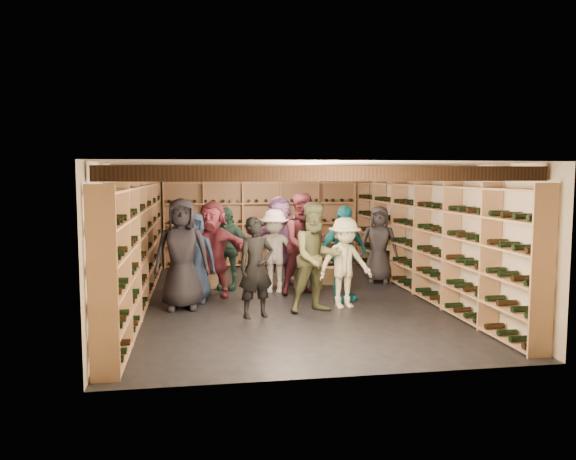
{
  "coord_description": "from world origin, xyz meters",
  "views": [
    {
      "loc": [
        -1.56,
        -9.89,
        2.24
      ],
      "look_at": [
        0.08,
        0.2,
        1.24
      ],
      "focal_mm": 35.0,
      "sensor_mm": 36.0,
      "label": 1
    }
  ],
  "objects_px": {
    "person_3": "(345,263)",
    "person_9": "(274,251)",
    "person_11": "(280,241)",
    "person_10": "(227,248)",
    "person_7": "(305,242)",
    "person_2": "(316,257)",
    "person_0": "(182,254)",
    "person_8": "(305,244)",
    "person_6": "(194,257)",
    "crate_stack_right": "(329,275)",
    "person_12": "(379,244)",
    "person_4": "(343,253)",
    "person_1": "(256,267)",
    "person_5": "(213,249)",
    "crate_loose": "(300,274)",
    "crate_stack_left": "(206,271)"
  },
  "relations": [
    {
      "from": "person_3",
      "to": "person_9",
      "type": "relative_size",
      "value": 0.96
    },
    {
      "from": "person_11",
      "to": "person_10",
      "type": "bearing_deg",
      "value": 177.49
    },
    {
      "from": "person_7",
      "to": "person_10",
      "type": "distance_m",
      "value": 1.55
    },
    {
      "from": "person_3",
      "to": "person_2",
      "type": "bearing_deg",
      "value": -168.61
    },
    {
      "from": "person_2",
      "to": "person_9",
      "type": "bearing_deg",
      "value": 92.71
    },
    {
      "from": "person_0",
      "to": "person_8",
      "type": "height_order",
      "value": "person_8"
    },
    {
      "from": "person_0",
      "to": "person_6",
      "type": "relative_size",
      "value": 1.17
    },
    {
      "from": "person_3",
      "to": "person_7",
      "type": "distance_m",
      "value": 1.83
    },
    {
      "from": "crate_stack_right",
      "to": "person_9",
      "type": "distance_m",
      "value": 1.55
    },
    {
      "from": "person_0",
      "to": "person_7",
      "type": "height_order",
      "value": "person_0"
    },
    {
      "from": "person_3",
      "to": "person_11",
      "type": "height_order",
      "value": "person_11"
    },
    {
      "from": "person_2",
      "to": "person_12",
      "type": "height_order",
      "value": "person_2"
    },
    {
      "from": "person_3",
      "to": "person_12",
      "type": "xyz_separation_m",
      "value": [
        1.3,
        2.1,
        0.04
      ]
    },
    {
      "from": "person_4",
      "to": "person_12",
      "type": "relative_size",
      "value": 1.06
    },
    {
      "from": "person_6",
      "to": "person_8",
      "type": "height_order",
      "value": "person_8"
    },
    {
      "from": "person_1",
      "to": "person_5",
      "type": "bearing_deg",
      "value": 94.01
    },
    {
      "from": "person_5",
      "to": "person_10",
      "type": "relative_size",
      "value": 1.09
    },
    {
      "from": "person_7",
      "to": "person_12",
      "type": "height_order",
      "value": "person_7"
    },
    {
      "from": "crate_loose",
      "to": "person_5",
      "type": "bearing_deg",
      "value": -141.25
    },
    {
      "from": "person_0",
      "to": "person_11",
      "type": "distance_m",
      "value": 2.61
    },
    {
      "from": "crate_loose",
      "to": "person_3",
      "type": "bearing_deg",
      "value": -85.25
    },
    {
      "from": "crate_loose",
      "to": "person_9",
      "type": "bearing_deg",
      "value": -118.46
    },
    {
      "from": "crate_stack_right",
      "to": "person_11",
      "type": "distance_m",
      "value": 1.27
    },
    {
      "from": "person_6",
      "to": "person_3",
      "type": "bearing_deg",
      "value": -12.12
    },
    {
      "from": "person_11",
      "to": "person_2",
      "type": "bearing_deg",
      "value": -98.59
    },
    {
      "from": "crate_loose",
      "to": "person_12",
      "type": "relative_size",
      "value": 0.31
    },
    {
      "from": "person_9",
      "to": "person_12",
      "type": "height_order",
      "value": "person_12"
    },
    {
      "from": "crate_loose",
      "to": "person_12",
      "type": "height_order",
      "value": "person_12"
    },
    {
      "from": "person_1",
      "to": "person_10",
      "type": "xyz_separation_m",
      "value": [
        -0.34,
        2.27,
        0.01
      ]
    },
    {
      "from": "crate_stack_right",
      "to": "person_2",
      "type": "xyz_separation_m",
      "value": [
        -0.78,
        -2.32,
        0.73
      ]
    },
    {
      "from": "person_3",
      "to": "person_4",
      "type": "relative_size",
      "value": 0.9
    },
    {
      "from": "crate_stack_right",
      "to": "person_12",
      "type": "xyz_separation_m",
      "value": [
        1.06,
        0.0,
        0.63
      ]
    },
    {
      "from": "crate_loose",
      "to": "person_11",
      "type": "xyz_separation_m",
      "value": [
        -0.56,
        -0.73,
        0.82
      ]
    },
    {
      "from": "crate_stack_right",
      "to": "person_9",
      "type": "relative_size",
      "value": 0.35
    },
    {
      "from": "crate_loose",
      "to": "person_0",
      "type": "xyz_separation_m",
      "value": [
        -2.48,
        -2.5,
        0.85
      ]
    },
    {
      "from": "person_5",
      "to": "person_12",
      "type": "height_order",
      "value": "person_5"
    },
    {
      "from": "crate_stack_right",
      "to": "person_8",
      "type": "xyz_separation_m",
      "value": [
        -0.7,
        -0.95,
        0.78
      ]
    },
    {
      "from": "person_7",
      "to": "person_1",
      "type": "bearing_deg",
      "value": -122.45
    },
    {
      "from": "crate_stack_left",
      "to": "person_5",
      "type": "bearing_deg",
      "value": -82.18
    },
    {
      "from": "person_3",
      "to": "person_4",
      "type": "distance_m",
      "value": 0.56
    },
    {
      "from": "crate_stack_left",
      "to": "person_1",
      "type": "relative_size",
      "value": 0.43
    },
    {
      "from": "crate_stack_right",
      "to": "person_11",
      "type": "bearing_deg",
      "value": 180.0
    },
    {
      "from": "person_2",
      "to": "person_12",
      "type": "xyz_separation_m",
      "value": [
        1.84,
        2.32,
        -0.1
      ]
    },
    {
      "from": "person_8",
      "to": "crate_stack_right",
      "type": "bearing_deg",
      "value": 39.97
    },
    {
      "from": "person_3",
      "to": "person_8",
      "type": "relative_size",
      "value": 0.8
    },
    {
      "from": "person_1",
      "to": "person_3",
      "type": "height_order",
      "value": "person_1"
    },
    {
      "from": "crate_stack_right",
      "to": "person_3",
      "type": "xyz_separation_m",
      "value": [
        -0.24,
        -2.1,
        0.6
      ]
    },
    {
      "from": "person_11",
      "to": "person_9",
      "type": "bearing_deg",
      "value": -121.75
    },
    {
      "from": "person_1",
      "to": "person_12",
      "type": "distance_m",
      "value": 3.79
    },
    {
      "from": "crate_loose",
      "to": "person_1",
      "type": "bearing_deg",
      "value": -112.0
    }
  ]
}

